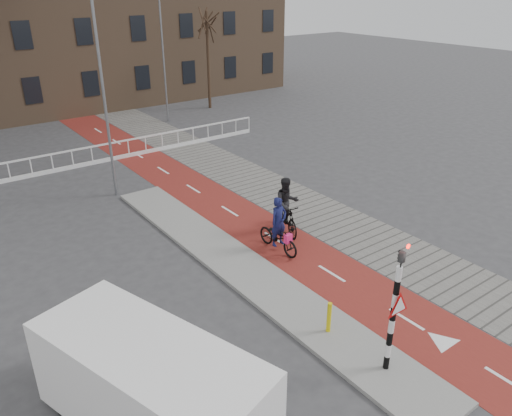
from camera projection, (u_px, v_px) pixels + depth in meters
ground at (343, 321)px, 14.06m from camera, size 120.00×120.00×0.00m
bike_lane at (205, 196)px, 22.16m from camera, size 2.50×60.00×0.01m
sidewalk at (255, 182)px, 23.67m from camera, size 3.00×60.00×0.01m
curb_island at (242, 267)px, 16.57m from camera, size 1.80×16.00×0.12m
traffic_signal at (395, 305)px, 11.43m from camera, size 0.80×0.80×3.68m
bollard at (329, 317)px, 13.31m from camera, size 0.12×0.12×0.90m
cyclist_near at (278, 233)px, 17.44m from camera, size 0.75×1.97×2.02m
cyclist_far at (286, 210)px, 18.63m from camera, size 1.18×2.14×2.19m
van at (151, 388)px, 10.19m from camera, size 3.54×5.61×2.25m
railing at (10, 175)px, 23.62m from camera, size 28.00×0.10×0.99m
tree_right at (208, 61)px, 35.84m from camera, size 0.21×0.21×6.76m
streetlight_near at (104, 98)px, 20.46m from camera, size 0.12×0.12×8.64m
streetlight_right at (164, 60)px, 32.00m from camera, size 0.12×0.12×8.07m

